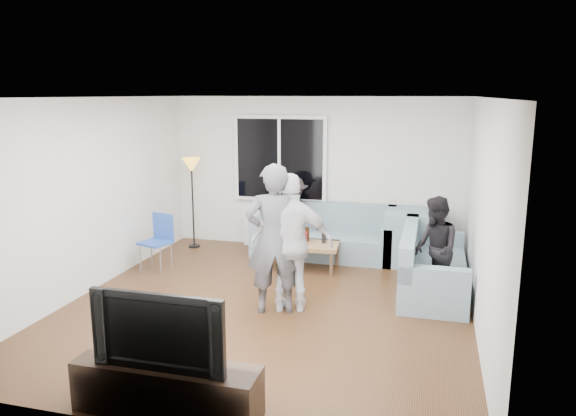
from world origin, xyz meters
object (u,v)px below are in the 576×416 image
(side_chair, at_px, (155,243))
(spectator_right, at_px, (435,249))
(player_left, at_px, (274,239))
(tv_console, at_px, (167,388))
(player_right, at_px, (292,243))
(spectator_back, at_px, (293,216))
(television, at_px, (164,327))
(floor_lamp, at_px, (193,203))
(sofa_right_section, at_px, (434,261))
(coffee_table, at_px, (302,256))
(sofa_back_section, at_px, (323,231))

(side_chair, distance_m, spectator_right, 4.08)
(player_left, xyz_separation_m, tv_console, (-0.25, -2.34, -0.70))
(player_right, bearing_deg, tv_console, 67.32)
(side_chair, height_order, player_right, player_right)
(player_left, relative_size, spectator_right, 1.35)
(player_left, distance_m, spectator_right, 2.11)
(player_right, xyz_separation_m, spectator_right, (1.70, 0.81, -0.18))
(side_chair, bearing_deg, spectator_back, 55.75)
(tv_console, height_order, television, television)
(player_right, relative_size, spectator_right, 1.26)
(spectator_right, distance_m, television, 3.89)
(floor_lamp, bearing_deg, sofa_right_section, -16.10)
(player_left, bearing_deg, coffee_table, -107.67)
(floor_lamp, height_order, player_right, player_right)
(sofa_right_section, height_order, spectator_right, spectator_right)
(player_left, distance_m, television, 2.35)
(sofa_right_section, bearing_deg, television, 149.04)
(sofa_back_section, distance_m, player_right, 2.38)
(player_right, height_order, spectator_right, player_right)
(player_right, height_order, spectator_back, player_right)
(spectator_right, bearing_deg, player_left, -83.57)
(side_chair, bearing_deg, spectator_right, 15.27)
(spectator_back, xyz_separation_m, television, (0.15, -4.80, 0.12))
(floor_lamp, relative_size, player_right, 0.91)
(spectator_right, bearing_deg, sofa_back_section, -149.90)
(player_left, bearing_deg, sofa_back_section, -112.51)
(coffee_table, height_order, tv_console, tv_console)
(coffee_table, relative_size, tv_console, 0.69)
(sofa_back_section, distance_m, spectator_back, 0.57)
(player_left, height_order, spectator_right, player_left)
(floor_lamp, height_order, television, floor_lamp)
(player_left, xyz_separation_m, spectator_back, (-0.39, 2.46, -0.27))
(player_right, bearing_deg, television, 67.32)
(spectator_back, bearing_deg, sofa_right_section, -42.22)
(player_right, distance_m, spectator_back, 2.45)
(television, bearing_deg, floor_lamp, 112.11)
(spectator_right, bearing_deg, side_chair, -111.06)
(side_chair, xyz_separation_m, player_right, (2.37, -0.95, 0.43))
(side_chair, bearing_deg, coffee_table, 35.49)
(sofa_back_section, xyz_separation_m, sofa_right_section, (1.77, -1.20, 0.00))
(coffee_table, relative_size, player_right, 0.64)
(coffee_table, distance_m, spectator_back, 0.92)
(coffee_table, xyz_separation_m, spectator_right, (1.95, -0.84, 0.48))
(floor_lamp, distance_m, spectator_back, 1.79)
(spectator_back, bearing_deg, coffee_table, -79.05)
(player_left, distance_m, player_right, 0.23)
(sofa_back_section, bearing_deg, television, -94.45)
(floor_lamp, relative_size, spectator_right, 1.14)
(coffee_table, relative_size, spectator_right, 0.81)
(television, bearing_deg, side_chair, 119.69)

